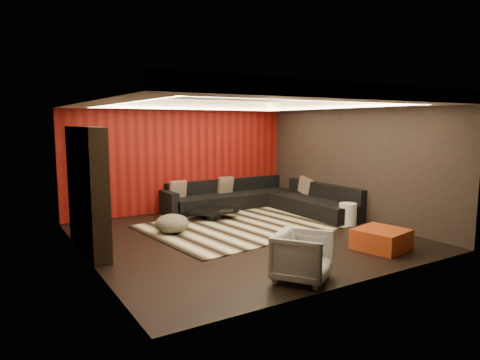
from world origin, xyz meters
TOP-DOWN VIEW (x-y plane):
  - floor at (0.00, 0.00)m, footprint 6.00×6.00m
  - ceiling at (0.00, 0.00)m, footprint 6.00×6.00m
  - wall_back at (0.00, 3.01)m, footprint 6.00×0.02m
  - wall_left at (-3.01, 0.00)m, footprint 0.02×6.00m
  - wall_right at (3.01, 0.00)m, footprint 0.02×6.00m
  - red_feature_wall at (0.00, 2.97)m, footprint 5.98×0.05m
  - soffit_back at (0.00, 2.70)m, footprint 6.00×0.60m
  - soffit_front at (0.00, -2.70)m, footprint 6.00×0.60m
  - soffit_left at (-2.70, 0.00)m, footprint 0.60×4.80m
  - soffit_right at (2.70, 0.00)m, footprint 0.60×4.80m
  - cove_back at (0.00, 2.36)m, footprint 4.80×0.08m
  - cove_front at (0.00, -2.36)m, footprint 4.80×0.08m
  - cove_left at (-2.36, 0.00)m, footprint 0.08×4.80m
  - cove_right at (2.36, 0.00)m, footprint 0.08×4.80m
  - tv_surround at (-2.85, 0.60)m, footprint 0.30×2.00m
  - tv_screen at (-2.69, 0.60)m, footprint 0.04×1.30m
  - tv_shelf at (-2.69, 0.60)m, footprint 0.04×1.60m
  - rug at (0.40, 0.70)m, footprint 4.32×3.44m
  - coffee_table at (0.19, 1.65)m, footprint 1.61×1.61m
  - drum_stool at (-1.09, 1.02)m, footprint 0.35×0.35m
  - striped_pouf at (-1.14, 0.93)m, footprint 0.91×0.91m
  - white_side_table at (2.50, -0.41)m, footprint 0.49×0.49m
  - orange_ottoman at (1.66, -2.06)m, footprint 0.98×0.98m
  - armchair at (-0.54, -2.50)m, footprint 1.06×1.07m
  - sectional_sofa at (1.73, 1.86)m, footprint 3.65×3.50m
  - throw_pillows at (1.24, 2.27)m, footprint 3.37×1.61m

SIDE VIEW (x-z plane):
  - floor at x=0.00m, z-range -0.02..0.00m
  - rug at x=0.40m, z-range 0.00..0.02m
  - coffee_table at x=0.19m, z-range 0.02..0.24m
  - orange_ottoman at x=1.66m, z-range 0.00..0.37m
  - drum_stool at x=-1.09m, z-range 0.02..0.38m
  - striped_pouf at x=-1.14m, z-range 0.02..0.40m
  - white_side_table at x=2.50m, z-range 0.00..0.49m
  - sectional_sofa at x=1.73m, z-range -0.11..0.64m
  - armchair at x=-0.54m, z-range 0.00..0.71m
  - throw_pillows at x=1.24m, z-range 0.37..0.87m
  - tv_shelf at x=-2.69m, z-range 0.68..0.72m
  - tv_surround at x=-2.85m, z-range 0.00..2.20m
  - wall_back at x=0.00m, z-range 0.00..2.80m
  - wall_left at x=-3.01m, z-range 0.00..2.80m
  - wall_right at x=3.01m, z-range 0.00..2.80m
  - red_feature_wall at x=0.00m, z-range 0.01..2.79m
  - tv_screen at x=-2.69m, z-range 1.05..1.85m
  - cove_back at x=0.00m, z-range 2.58..2.62m
  - cove_front at x=0.00m, z-range 2.58..2.62m
  - cove_left at x=-2.36m, z-range 2.58..2.62m
  - cove_right at x=2.36m, z-range 2.58..2.62m
  - soffit_back at x=0.00m, z-range 2.58..2.80m
  - soffit_front at x=0.00m, z-range 2.58..2.80m
  - soffit_left at x=-2.70m, z-range 2.58..2.80m
  - soffit_right at x=2.70m, z-range 2.58..2.80m
  - ceiling at x=0.00m, z-range 2.80..2.82m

